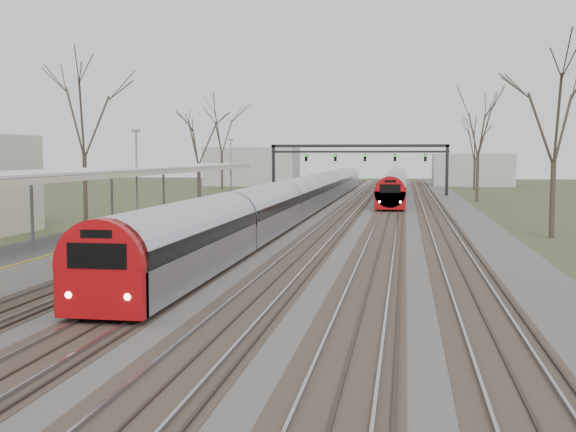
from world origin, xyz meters
The scene contains 8 objects.
track_bed centered at (0.26, 55.00, 0.06)m, with size 24.00×160.00×0.22m.
platform centered at (-9.05, 37.50, 0.50)m, with size 3.50×69.00×1.00m, color #9E9B93.
canopy centered at (-9.05, 32.99, 3.93)m, with size 4.10×50.00×3.11m.
signal_gantry centered at (0.29, 84.99, 4.91)m, with size 21.00×0.59×6.08m.
tree_west_far centered at (-17.00, 48.00, 8.02)m, with size 5.50×5.50×11.33m.
tree_east_far centered at (14.00, 42.00, 7.29)m, with size 5.00×5.00×10.30m.
train_near centered at (-2.50, 62.38, 1.48)m, with size 2.62×90.21×3.05m.
train_far centered at (4.50, 88.91, 1.48)m, with size 2.62×60.21×3.05m.
Camera 1 is at (5.71, -0.78, 4.76)m, focal length 45.00 mm.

